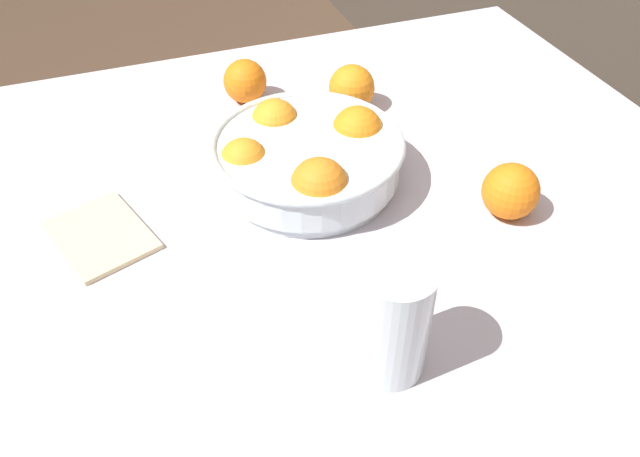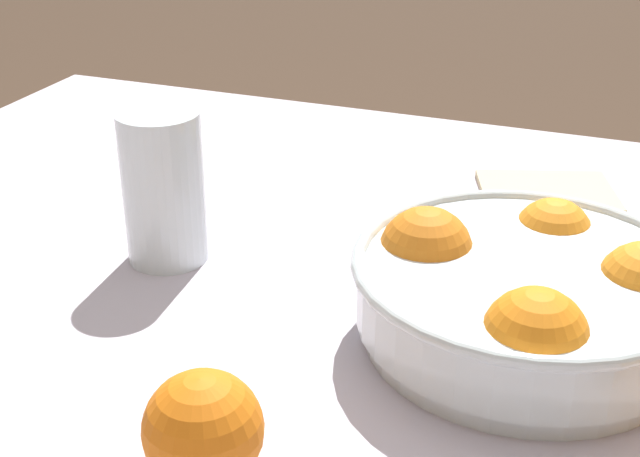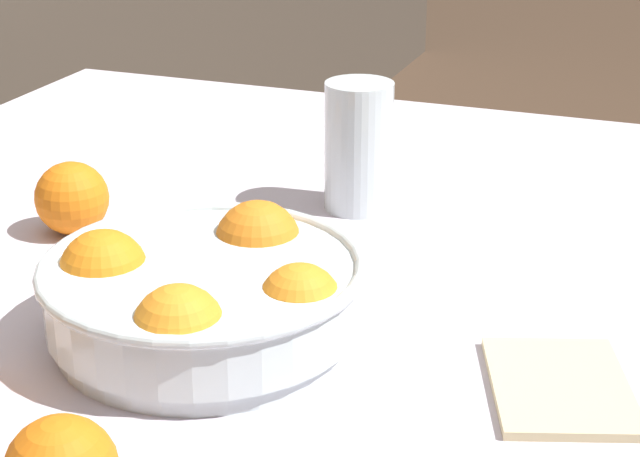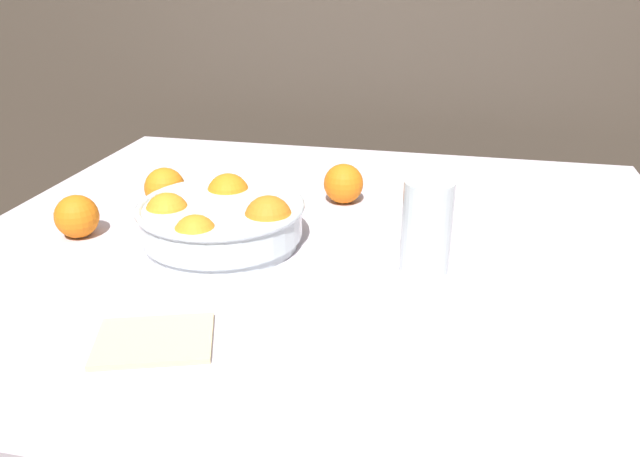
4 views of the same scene
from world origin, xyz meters
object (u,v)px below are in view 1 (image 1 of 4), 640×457
(juice_glass, at_px, (393,326))
(orange_loose_near_bowl, at_px, (352,88))
(orange_loose_front, at_px, (245,81))
(orange_loose_aside, at_px, (511,192))
(fruit_bowl, at_px, (307,157))

(juice_glass, distance_m, orange_loose_near_bowl, 0.55)
(juice_glass, xyz_separation_m, orange_loose_front, (-0.62, -0.00, -0.03))
(orange_loose_aside, bearing_deg, fruit_bowl, -124.86)
(juice_glass, xyz_separation_m, orange_loose_aside, (-0.18, 0.27, -0.03))
(orange_loose_aside, bearing_deg, orange_loose_near_bowl, -163.62)
(juice_glass, xyz_separation_m, orange_loose_near_bowl, (-0.53, 0.17, -0.03))
(juice_glass, bearing_deg, orange_loose_aside, 123.75)
(fruit_bowl, xyz_separation_m, orange_loose_near_bowl, (-0.17, 0.14, -0.00))
(fruit_bowl, bearing_deg, orange_loose_near_bowl, 140.35)
(fruit_bowl, distance_m, orange_loose_near_bowl, 0.23)
(orange_loose_front, xyz_separation_m, orange_loose_aside, (0.44, 0.27, 0.00))
(orange_loose_near_bowl, bearing_deg, juice_glass, -17.75)
(juice_glass, height_order, orange_loose_front, juice_glass)
(juice_glass, height_order, orange_loose_near_bowl, juice_glass)
(fruit_bowl, relative_size, orange_loose_near_bowl, 3.58)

